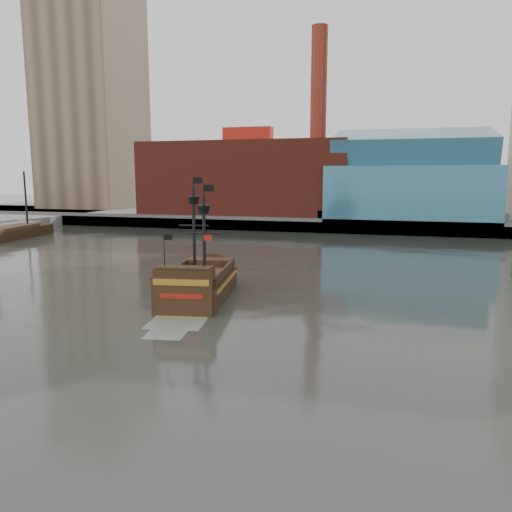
% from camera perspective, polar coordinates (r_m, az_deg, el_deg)
% --- Properties ---
extents(ground, '(400.00, 400.00, 0.00)m').
position_cam_1_polar(ground, '(30.58, -0.71, -10.48)').
color(ground, '#292B26').
rests_on(ground, ground).
extents(promenade_far, '(220.00, 60.00, 2.00)m').
position_cam_1_polar(promenade_far, '(120.23, 12.06, 4.53)').
color(promenade_far, slate).
rests_on(promenade_far, ground).
extents(seawall, '(220.00, 1.00, 2.60)m').
position_cam_1_polar(seawall, '(90.91, 10.72, 3.33)').
color(seawall, '#4C4C49').
rests_on(seawall, ground).
extents(skyline, '(149.00, 45.00, 62.00)m').
position_cam_1_polar(skyline, '(113.09, 14.92, 16.11)').
color(skyline, '#7A6249').
rests_on(skyline, promenade_far).
extents(pirate_ship, '(6.60, 15.05, 10.88)m').
position_cam_1_polar(pirate_ship, '(42.29, -6.54, -3.59)').
color(pirate_ship, black).
rests_on(pirate_ship, ground).
extents(docked_vessel, '(6.58, 18.78, 12.51)m').
position_cam_1_polar(docked_vessel, '(91.41, -26.15, 2.27)').
color(docked_vessel, black).
rests_on(docked_vessel, ground).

